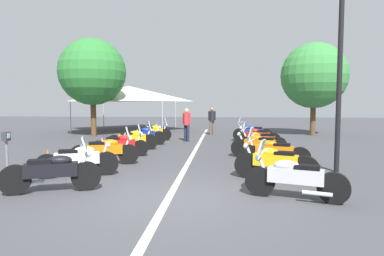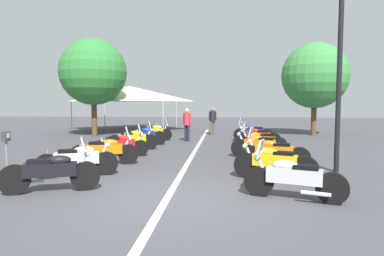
% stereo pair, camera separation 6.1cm
% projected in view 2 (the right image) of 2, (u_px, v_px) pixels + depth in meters
% --- Properties ---
extents(ground_plane, '(80.00, 80.00, 0.00)m').
position_uv_depth(ground_plane, '(167.00, 198.00, 6.86)').
color(ground_plane, '#424247').
extents(lane_centre_stripe, '(23.69, 0.16, 0.01)m').
position_uv_depth(lane_centre_stripe, '(193.00, 153.00, 12.92)').
color(lane_centre_stripe, beige).
rests_on(lane_centre_stripe, ground_plane).
extents(motorcycle_left_row_0, '(0.97, 2.02, 1.22)m').
position_uv_depth(motorcycle_left_row_0, '(52.00, 171.00, 7.28)').
color(motorcycle_left_row_0, black).
rests_on(motorcycle_left_row_0, ground_plane).
extents(motorcycle_left_row_1, '(1.01, 2.04, 1.00)m').
position_uv_depth(motorcycle_left_row_1, '(78.00, 160.00, 8.85)').
color(motorcycle_left_row_1, black).
rests_on(motorcycle_left_row_1, ground_plane).
extents(motorcycle_left_row_2, '(0.81, 2.13, 1.21)m').
position_uv_depth(motorcycle_left_row_2, '(105.00, 150.00, 10.58)').
color(motorcycle_left_row_2, black).
rests_on(motorcycle_left_row_2, ground_plane).
extents(motorcycle_left_row_3, '(0.76, 2.10, 1.19)m').
position_uv_depth(motorcycle_left_row_3, '(120.00, 144.00, 12.22)').
color(motorcycle_left_row_3, black).
rests_on(motorcycle_left_row_3, ground_plane).
extents(motorcycle_left_row_4, '(0.94, 2.06, 1.22)m').
position_uv_depth(motorcycle_left_row_4, '(133.00, 139.00, 13.88)').
color(motorcycle_left_row_4, black).
rests_on(motorcycle_left_row_4, ground_plane).
extents(motorcycle_left_row_5, '(0.73, 2.17, 1.01)m').
position_uv_depth(motorcycle_left_row_5, '(143.00, 135.00, 15.59)').
color(motorcycle_left_row_5, black).
rests_on(motorcycle_left_row_5, ground_plane).
extents(motorcycle_left_row_6, '(0.88, 1.96, 1.20)m').
position_uv_depth(motorcycle_left_row_6, '(153.00, 132.00, 17.33)').
color(motorcycle_left_row_6, black).
rests_on(motorcycle_left_row_6, ground_plane).
extents(motorcycle_right_row_0, '(0.94, 2.00, 1.20)m').
position_uv_depth(motorcycle_right_row_0, '(292.00, 177.00, 6.73)').
color(motorcycle_right_row_0, black).
rests_on(motorcycle_right_row_0, ground_plane).
extents(motorcycle_right_row_1, '(0.95, 2.06, 1.02)m').
position_uv_depth(motorcycle_right_row_1, '(274.00, 162.00, 8.41)').
color(motorcycle_right_row_1, black).
rests_on(motorcycle_right_row_1, ground_plane).
extents(motorcycle_right_row_2, '(0.90, 2.11, 1.22)m').
position_uv_depth(motorcycle_right_row_2, '(273.00, 152.00, 10.20)').
color(motorcycle_right_row_2, black).
rests_on(motorcycle_right_row_2, ground_plane).
extents(motorcycle_right_row_3, '(0.88, 2.06, 1.01)m').
position_uv_depth(motorcycle_right_row_3, '(259.00, 145.00, 11.82)').
color(motorcycle_right_row_3, black).
rests_on(motorcycle_right_row_3, ground_plane).
extents(motorcycle_right_row_4, '(0.81, 2.01, 1.19)m').
position_uv_depth(motorcycle_right_row_4, '(261.00, 140.00, 13.46)').
color(motorcycle_right_row_4, black).
rests_on(motorcycle_right_row_4, ground_plane).
extents(motorcycle_right_row_5, '(0.81, 2.06, 0.99)m').
position_uv_depth(motorcycle_right_row_5, '(257.00, 136.00, 15.26)').
color(motorcycle_right_row_5, black).
rests_on(motorcycle_right_row_5, ground_plane).
extents(motorcycle_right_row_6, '(0.82, 2.01, 1.23)m').
position_uv_depth(motorcycle_right_row_6, '(253.00, 132.00, 16.91)').
color(motorcycle_right_row_6, black).
rests_on(motorcycle_right_row_6, ground_plane).
extents(street_lamp_twin_globe, '(0.32, 1.22, 5.48)m').
position_uv_depth(street_lamp_twin_globe, '(340.00, 41.00, 9.19)').
color(street_lamp_twin_globe, black).
rests_on(street_lamp_twin_globe, ground_plane).
extents(parking_meter, '(0.18, 0.13, 1.29)m').
position_uv_depth(parking_meter, '(6.00, 148.00, 7.88)').
color(parking_meter, slate).
rests_on(parking_meter, ground_plane).
extents(traffic_cone_0, '(0.36, 0.36, 0.61)m').
position_uv_depth(traffic_cone_0, '(48.00, 160.00, 9.81)').
color(traffic_cone_0, orange).
rests_on(traffic_cone_0, ground_plane).
extents(bystander_0, '(0.33, 0.46, 1.70)m').
position_uv_depth(bystander_0, '(213.00, 119.00, 20.62)').
color(bystander_0, brown).
rests_on(bystander_0, ground_plane).
extents(bystander_1, '(0.35, 0.45, 1.70)m').
position_uv_depth(bystander_1, '(187.00, 122.00, 16.97)').
color(bystander_1, '#1E2338').
rests_on(bystander_1, ground_plane).
extents(roadside_tree_0, '(3.92, 3.92, 5.77)m').
position_uv_depth(roadside_tree_0, '(93.00, 72.00, 19.55)').
color(roadside_tree_0, brown).
rests_on(roadside_tree_0, ground_plane).
extents(roadside_tree_1, '(3.96, 3.96, 5.62)m').
position_uv_depth(roadside_tree_1, '(315.00, 76.00, 19.96)').
color(roadside_tree_1, brown).
rests_on(roadside_tree_1, ground_plane).
extents(event_tent, '(6.66, 6.66, 3.20)m').
position_uv_depth(event_tent, '(130.00, 94.00, 23.92)').
color(event_tent, beige).
rests_on(event_tent, ground_plane).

